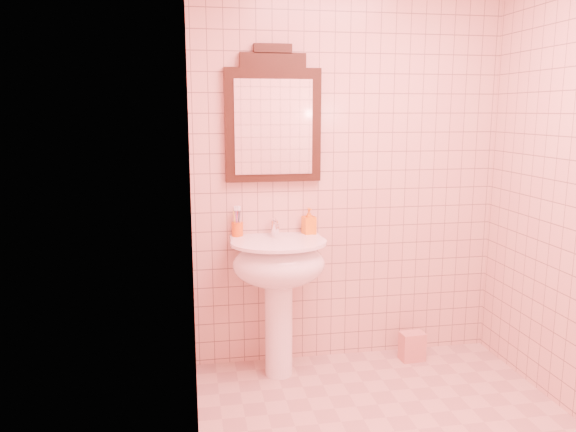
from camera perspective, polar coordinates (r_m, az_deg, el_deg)
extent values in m
cube|color=beige|center=(3.63, 6.11, 4.56)|extent=(2.00, 0.02, 2.50)
cylinder|color=white|center=(3.53, -0.95, -10.64)|extent=(0.17, 0.17, 0.70)
ellipsoid|color=white|center=(3.39, -0.92, -4.93)|extent=(0.56, 0.46, 0.28)
cube|color=white|center=(3.52, -1.35, -2.42)|extent=(0.56, 0.15, 0.05)
cylinder|color=white|center=(3.36, -0.93, -2.71)|extent=(0.58, 0.58, 0.02)
cylinder|color=white|center=(3.51, -1.36, -1.23)|extent=(0.04, 0.04, 0.09)
cylinder|color=white|center=(3.45, -1.22, -0.84)|extent=(0.02, 0.10, 0.02)
cylinder|color=white|center=(3.40, -1.09, -1.34)|extent=(0.02, 0.02, 0.04)
cube|color=white|center=(3.51, -1.39, -0.31)|extent=(0.02, 0.07, 0.01)
cube|color=black|center=(3.48, -1.53, 9.18)|extent=(0.59, 0.05, 0.69)
cube|color=black|center=(3.49, -1.56, 15.54)|extent=(0.40, 0.05, 0.09)
cube|color=black|center=(3.50, -1.57, 16.63)|extent=(0.23, 0.05, 0.06)
cube|color=white|center=(3.45, -1.46, 9.00)|extent=(0.48, 0.01, 0.57)
cylinder|color=#D85A12|center=(3.50, -5.16, -1.34)|extent=(0.07, 0.07, 0.09)
cylinder|color=silver|center=(3.50, -4.91, -0.73)|extent=(0.01, 0.01, 0.16)
cylinder|color=#338CD8|center=(3.51, -5.03, -0.69)|extent=(0.01, 0.01, 0.16)
cylinder|color=#E5334C|center=(3.51, -5.25, -0.69)|extent=(0.01, 0.01, 0.16)
cylinder|color=#3FBF59|center=(3.50, -5.42, -0.72)|extent=(0.01, 0.01, 0.16)
cylinder|color=#D8CC4C|center=(3.49, -5.40, -0.77)|extent=(0.01, 0.01, 0.16)
cylinder|color=purple|center=(3.48, -5.21, -0.79)|extent=(0.01, 0.01, 0.16)
cylinder|color=#4C4C59|center=(3.48, -4.99, -0.77)|extent=(0.01, 0.01, 0.16)
imported|color=orange|center=(3.54, 2.14, -0.52)|extent=(0.09, 0.09, 0.17)
cube|color=tan|center=(3.90, 12.50, -12.80)|extent=(0.16, 0.11, 0.19)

